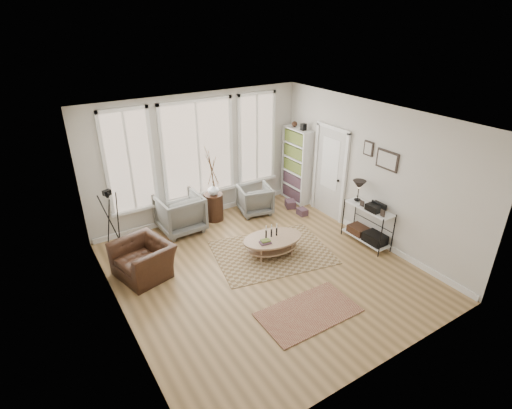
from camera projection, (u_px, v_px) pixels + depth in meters
room at (265, 202)px, 7.01m from camera, size 5.50×5.54×2.90m
bay_window at (198, 151)px, 8.96m from camera, size 4.14×0.12×2.24m
door at (330, 171)px, 9.22m from camera, size 0.09×1.06×2.22m
bookcase at (297, 165)px, 10.04m from camera, size 0.31×0.85×2.06m
low_shelf at (367, 221)px, 8.29m from camera, size 0.38×1.08×1.30m
wall_art at (382, 157)px, 7.81m from camera, size 0.04×0.88×0.44m
rug_main at (272, 252)px, 8.16m from camera, size 2.57×2.12×0.01m
rug_runner at (308, 312)px, 6.53m from camera, size 1.63×0.92×0.01m
coffee_table at (272, 241)px, 7.97m from camera, size 1.32×0.95×0.56m
armchair_left at (180, 213)px, 8.82m from camera, size 0.95×0.97×0.86m
armchair_right at (255, 199)px, 9.64m from camera, size 0.90×0.91×0.69m
side_table at (213, 185)px, 9.09m from camera, size 0.43×0.43×1.82m
vase at (213, 189)px, 9.12m from camera, size 0.26×0.26×0.27m
accent_chair at (143, 259)px, 7.35m from camera, size 1.20×1.11×0.66m
tripod_camera at (113, 226)px, 7.82m from camera, size 0.50×0.50×1.42m
book_stack_near at (290, 204)px, 10.01m from camera, size 0.31×0.35×0.18m
book_stack_far at (302, 212)px, 9.64m from camera, size 0.21×0.26×0.16m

